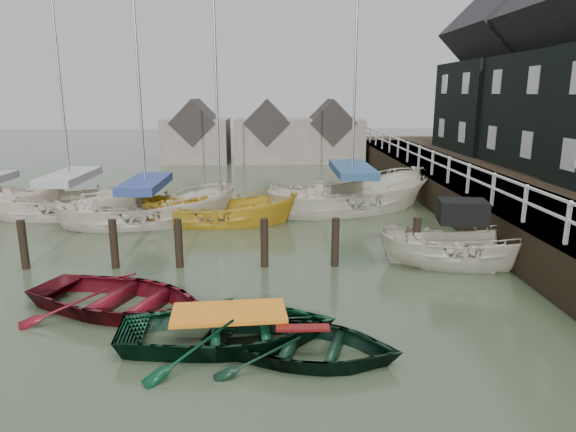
{
  "coord_description": "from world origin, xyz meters",
  "views": [
    {
      "loc": [
        1.49,
        -10.85,
        4.81
      ],
      "look_at": [
        1.87,
        3.29,
        1.4
      ],
      "focal_mm": 32.0,
      "sensor_mm": 36.0,
      "label": 1
    }
  ],
  "objects_px": {
    "rowboat_dkgreen": "(303,355)",
    "sailboat_d": "(351,209)",
    "rowboat_green": "(230,342)",
    "sailboat_a": "(73,214)",
    "sailboat_b": "(148,222)",
    "motorboat": "(461,263)",
    "rowboat_red": "(121,311)",
    "sailboat_c": "(221,223)"
  },
  "relations": [
    {
      "from": "rowboat_dkgreen",
      "to": "sailboat_d",
      "type": "relative_size",
      "value": 0.31
    },
    {
      "from": "rowboat_green",
      "to": "rowboat_dkgreen",
      "type": "distance_m",
      "value": 1.51
    },
    {
      "from": "sailboat_a",
      "to": "sailboat_b",
      "type": "distance_m",
      "value": 3.59
    },
    {
      "from": "motorboat",
      "to": "sailboat_a",
      "type": "xyz_separation_m",
      "value": [
        -13.4,
        6.49,
        -0.02
      ]
    },
    {
      "from": "rowboat_green",
      "to": "rowboat_dkgreen",
      "type": "height_order",
      "value": "rowboat_green"
    },
    {
      "from": "rowboat_red",
      "to": "motorboat",
      "type": "distance_m",
      "value": 9.26
    },
    {
      "from": "rowboat_red",
      "to": "sailboat_b",
      "type": "relative_size",
      "value": 0.4
    },
    {
      "from": "sailboat_c",
      "to": "sailboat_b",
      "type": "bearing_deg",
      "value": 90.18
    },
    {
      "from": "rowboat_dkgreen",
      "to": "sailboat_c",
      "type": "xyz_separation_m",
      "value": [
        -2.56,
        10.16,
        0.01
      ]
    },
    {
      "from": "rowboat_red",
      "to": "sailboat_c",
      "type": "relative_size",
      "value": 0.45
    },
    {
      "from": "rowboat_green",
      "to": "motorboat",
      "type": "relative_size",
      "value": 0.88
    },
    {
      "from": "sailboat_a",
      "to": "sailboat_d",
      "type": "height_order",
      "value": "sailboat_a"
    },
    {
      "from": "rowboat_red",
      "to": "sailboat_b",
      "type": "xyz_separation_m",
      "value": [
        -1.29,
        7.99,
        0.06
      ]
    },
    {
      "from": "rowboat_dkgreen",
      "to": "motorboat",
      "type": "distance_m",
      "value": 6.96
    },
    {
      "from": "rowboat_dkgreen",
      "to": "sailboat_c",
      "type": "relative_size",
      "value": 0.38
    },
    {
      "from": "motorboat",
      "to": "sailboat_a",
      "type": "height_order",
      "value": "sailboat_a"
    },
    {
      "from": "rowboat_red",
      "to": "sailboat_d",
      "type": "bearing_deg",
      "value": -13.15
    },
    {
      "from": "motorboat",
      "to": "rowboat_red",
      "type": "bearing_deg",
      "value": 117.65
    },
    {
      "from": "sailboat_a",
      "to": "sailboat_c",
      "type": "bearing_deg",
      "value": -105.8
    },
    {
      "from": "motorboat",
      "to": "rowboat_dkgreen",
      "type": "bearing_deg",
      "value": 145.85
    },
    {
      "from": "sailboat_c",
      "to": "sailboat_d",
      "type": "height_order",
      "value": "sailboat_d"
    },
    {
      "from": "motorboat",
      "to": "sailboat_d",
      "type": "xyz_separation_m",
      "value": [
        -2.08,
        7.17,
        -0.03
      ]
    },
    {
      "from": "sailboat_c",
      "to": "sailboat_a",
      "type": "bearing_deg",
      "value": 76.88
    },
    {
      "from": "sailboat_d",
      "to": "motorboat",
      "type": "bearing_deg",
      "value": 173.78
    },
    {
      "from": "rowboat_dkgreen",
      "to": "sailboat_b",
      "type": "bearing_deg",
      "value": 45.02
    },
    {
      "from": "motorboat",
      "to": "sailboat_c",
      "type": "distance_m",
      "value": 8.97
    },
    {
      "from": "sailboat_b",
      "to": "sailboat_d",
      "type": "distance_m",
      "value": 8.27
    },
    {
      "from": "sailboat_c",
      "to": "rowboat_green",
      "type": "bearing_deg",
      "value": -173.56
    },
    {
      "from": "rowboat_green",
      "to": "motorboat",
      "type": "xyz_separation_m",
      "value": [
        6.21,
        4.48,
        0.09
      ]
    },
    {
      "from": "rowboat_dkgreen",
      "to": "sailboat_d",
      "type": "height_order",
      "value": "sailboat_d"
    },
    {
      "from": "sailboat_a",
      "to": "sailboat_b",
      "type": "bearing_deg",
      "value": -115.87
    },
    {
      "from": "sailboat_a",
      "to": "rowboat_red",
      "type": "bearing_deg",
      "value": -156.93
    },
    {
      "from": "rowboat_dkgreen",
      "to": "sailboat_b",
      "type": "xyz_separation_m",
      "value": [
        -5.29,
        10.13,
        0.06
      ]
    },
    {
      "from": "sailboat_a",
      "to": "sailboat_b",
      "type": "xyz_separation_m",
      "value": [
        3.31,
        -1.39,
        -0.0
      ]
    },
    {
      "from": "rowboat_green",
      "to": "motorboat",
      "type": "height_order",
      "value": "motorboat"
    },
    {
      "from": "sailboat_c",
      "to": "sailboat_d",
      "type": "distance_m",
      "value": 5.66
    },
    {
      "from": "sailboat_a",
      "to": "motorboat",
      "type": "bearing_deg",
      "value": -118.9
    },
    {
      "from": "rowboat_red",
      "to": "sailboat_d",
      "type": "height_order",
      "value": "sailboat_d"
    },
    {
      "from": "rowboat_green",
      "to": "sailboat_c",
      "type": "height_order",
      "value": "sailboat_c"
    },
    {
      "from": "sailboat_d",
      "to": "rowboat_dkgreen",
      "type": "bearing_deg",
      "value": 145.03
    },
    {
      "from": "rowboat_red",
      "to": "sailboat_c",
      "type": "distance_m",
      "value": 8.14
    },
    {
      "from": "rowboat_dkgreen",
      "to": "sailboat_d",
      "type": "bearing_deg",
      "value": 4.91
    }
  ]
}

